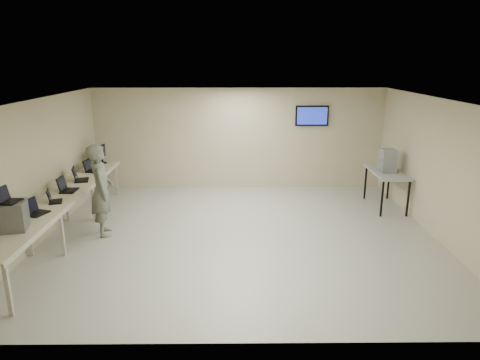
{
  "coord_description": "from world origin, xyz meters",
  "views": [
    {
      "loc": [
        -0.08,
        -8.24,
        3.55
      ],
      "look_at": [
        0.0,
        0.2,
        1.15
      ],
      "focal_mm": 32.0,
      "sensor_mm": 36.0,
      "label": 1
    }
  ],
  "objects_px": {
    "equipment_box": "(13,216)",
    "soldier": "(101,190)",
    "side_table": "(387,174)",
    "workbench": "(63,199)"
  },
  "relations": [
    {
      "from": "equipment_box",
      "to": "soldier",
      "type": "height_order",
      "value": "soldier"
    },
    {
      "from": "equipment_box",
      "to": "soldier",
      "type": "distance_m",
      "value": 2.1
    },
    {
      "from": "side_table",
      "to": "soldier",
      "type": "bearing_deg",
      "value": -165.75
    },
    {
      "from": "workbench",
      "to": "equipment_box",
      "type": "distance_m",
      "value": 1.83
    },
    {
      "from": "equipment_box",
      "to": "side_table",
      "type": "bearing_deg",
      "value": 12.11
    },
    {
      "from": "workbench",
      "to": "equipment_box",
      "type": "relative_size",
      "value": 12.98
    },
    {
      "from": "equipment_box",
      "to": "side_table",
      "type": "relative_size",
      "value": 0.31
    },
    {
      "from": "workbench",
      "to": "soldier",
      "type": "bearing_deg",
      "value": 9.64
    },
    {
      "from": "workbench",
      "to": "side_table",
      "type": "distance_m",
      "value": 7.4
    },
    {
      "from": "equipment_box",
      "to": "soldier",
      "type": "xyz_separation_m",
      "value": [
        0.81,
        1.93,
        -0.17
      ]
    }
  ]
}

